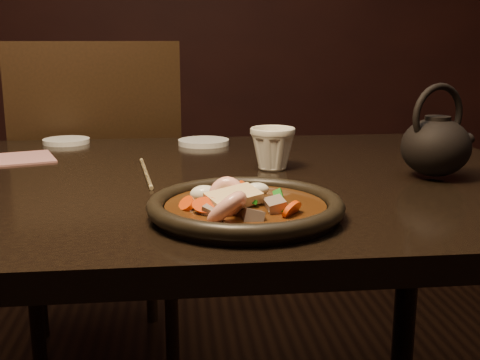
{
  "coord_description": "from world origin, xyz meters",
  "views": [
    {
      "loc": [
        0.11,
        -1.08,
        1.0
      ],
      "look_at": [
        0.2,
        -0.25,
        0.8
      ],
      "focal_mm": 45.0,
      "sensor_mm": 36.0,
      "label": 1
    }
  ],
  "objects": [
    {
      "name": "saucer_left",
      "position": [
        -0.16,
        0.39,
        0.76
      ],
      "size": [
        0.11,
        0.11,
        0.01
      ],
      "primitive_type": "cylinder",
      "color": "white",
      "rests_on": "table"
    },
    {
      "name": "tea_cup",
      "position": [
        0.29,
        0.04,
        0.79
      ],
      "size": [
        0.11,
        0.1,
        0.09
      ],
      "primitive_type": "imported",
      "rotation": [
        0.0,
        0.0,
        0.31
      ],
      "color": "white",
      "rests_on": "table"
    },
    {
      "name": "plate",
      "position": [
        0.2,
        -0.27,
        0.76
      ],
      "size": [
        0.28,
        0.28,
        0.03
      ],
      "color": "black",
      "rests_on": "table"
    },
    {
      "name": "saucer_right",
      "position": [
        0.18,
        0.34,
        0.76
      ],
      "size": [
        0.12,
        0.12,
        0.01
      ],
      "primitive_type": "cylinder",
      "color": "white",
      "rests_on": "table"
    },
    {
      "name": "chair",
      "position": [
        -0.12,
        0.65,
        0.54
      ],
      "size": [
        0.55,
        0.55,
        0.99
      ],
      "rotation": [
        0.0,
        0.0,
        3.34
      ],
      "color": "black",
      "rests_on": "floor"
    },
    {
      "name": "table",
      "position": [
        0.0,
        0.0,
        0.67
      ],
      "size": [
        1.6,
        0.9,
        0.75
      ],
      "color": "black",
      "rests_on": "floor"
    },
    {
      "name": "teapot",
      "position": [
        0.57,
        -0.06,
        0.81
      ],
      "size": [
        0.15,
        0.12,
        0.17
      ],
      "rotation": [
        0.0,
        0.0,
        0.36
      ],
      "color": "black",
      "rests_on": "table"
    },
    {
      "name": "napkin",
      "position": [
        -0.22,
        0.2,
        0.75
      ],
      "size": [
        0.18,
        0.18,
        0.0
      ],
      "primitive_type": "cube",
      "rotation": [
        0.0,
        0.0,
        0.33
      ],
      "color": "#AB6C69",
      "rests_on": "table"
    },
    {
      "name": "chopsticks",
      "position": [
        0.05,
        0.02,
        0.75
      ],
      "size": [
        0.04,
        0.25,
        0.01
      ],
      "rotation": [
        0.0,
        0.0,
        0.11
      ],
      "color": "tan",
      "rests_on": "table"
    },
    {
      "name": "stirfry",
      "position": [
        0.19,
        -0.27,
        0.77
      ],
      "size": [
        0.18,
        0.2,
        0.06
      ],
      "color": "#3A1D0A",
      "rests_on": "plate"
    }
  ]
}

